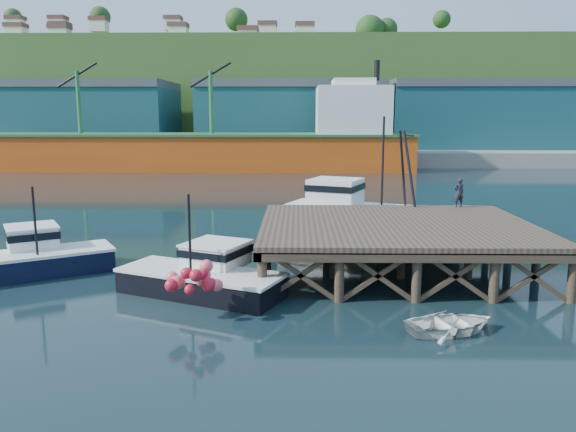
{
  "coord_description": "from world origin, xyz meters",
  "views": [
    {
      "loc": [
        1.11,
        -24.72,
        6.79
      ],
      "look_at": [
        0.64,
        2.0,
        2.04
      ],
      "focal_mm": 35.0,
      "sensor_mm": 36.0,
      "label": 1
    }
  ],
  "objects_px": {
    "trawler": "(369,214)",
    "dinghy": "(451,323)",
    "boat_navy": "(36,256)",
    "boat_black": "(205,275)",
    "dockworker": "(459,193)"
  },
  "relations": [
    {
      "from": "trawler",
      "to": "dockworker",
      "type": "distance_m",
      "value": 5.07
    },
    {
      "from": "boat_navy",
      "to": "dinghy",
      "type": "height_order",
      "value": "boat_navy"
    },
    {
      "from": "boat_navy",
      "to": "dockworker",
      "type": "bearing_deg",
      "value": -15.42
    },
    {
      "from": "boat_black",
      "to": "boat_navy",
      "type": "bearing_deg",
      "value": -174.54
    },
    {
      "from": "trawler",
      "to": "dockworker",
      "type": "relative_size",
      "value": 7.05
    },
    {
      "from": "boat_navy",
      "to": "boat_black",
      "type": "distance_m",
      "value": 8.26
    },
    {
      "from": "dockworker",
      "to": "dinghy",
      "type": "bearing_deg",
      "value": 58.89
    },
    {
      "from": "trawler",
      "to": "boat_black",
      "type": "bearing_deg",
      "value": -103.85
    },
    {
      "from": "trawler",
      "to": "dinghy",
      "type": "height_order",
      "value": "trawler"
    },
    {
      "from": "boat_navy",
      "to": "boat_black",
      "type": "relative_size",
      "value": 0.95
    },
    {
      "from": "boat_navy",
      "to": "trawler",
      "type": "distance_m",
      "value": 17.27
    },
    {
      "from": "boat_navy",
      "to": "dockworker",
      "type": "height_order",
      "value": "boat_navy"
    },
    {
      "from": "dockworker",
      "to": "boat_navy",
      "type": "bearing_deg",
      "value": 0.66
    },
    {
      "from": "boat_navy",
      "to": "dockworker",
      "type": "xyz_separation_m",
      "value": [
        19.85,
        5.52,
        2.1
      ]
    },
    {
      "from": "boat_black",
      "to": "dinghy",
      "type": "relative_size",
      "value": 2.33
    }
  ]
}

